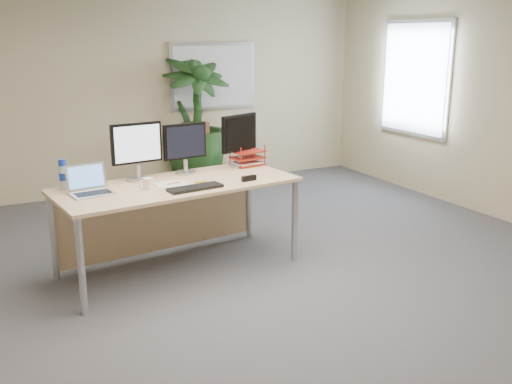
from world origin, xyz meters
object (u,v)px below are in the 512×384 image
floor_plant (196,136)px  desk (172,199)px  laptop (90,186)px  monitor_right (185,145)px  monitor_left (137,148)px

floor_plant → desk: bearing=-115.4°
desk → laptop: (-0.75, -0.11, 0.24)m
desk → monitor_right: bearing=43.6°
desk → floor_plant: size_ratio=1.49×
floor_plant → monitor_right: 2.61m
desk → monitor_right: 0.54m
laptop → desk: bearing=8.7°
monitor_left → monitor_right: (0.48, 0.05, -0.03)m
monitor_right → laptop: monitor_right is taller
floor_plant → laptop: 3.35m
floor_plant → monitor_left: floor_plant is taller
floor_plant → monitor_left: 2.88m
desk → monitor_left: monitor_left is taller
desk → floor_plant: (1.23, 2.59, 0.10)m
desk → monitor_left: bearing=149.0°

